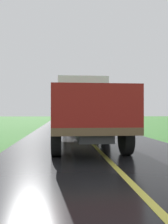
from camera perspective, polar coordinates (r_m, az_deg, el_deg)
banana_truck_near at (r=9.55m, az=0.08°, el=0.49°), size 2.38×5.82×2.80m
banana_truck_far at (r=18.40m, az=-1.53°, el=0.10°), size 2.38×5.81×2.80m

